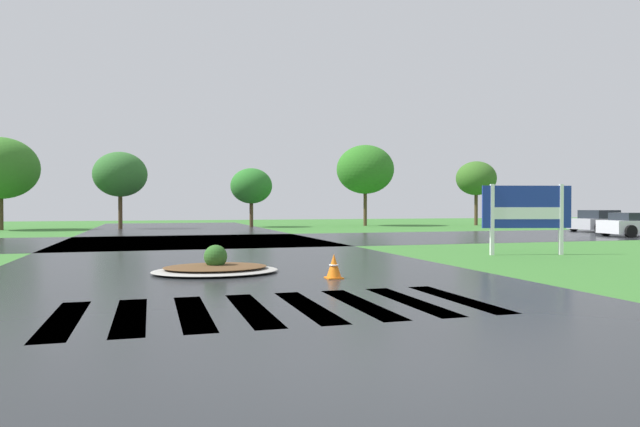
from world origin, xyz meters
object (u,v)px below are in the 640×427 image
median_island (216,268)px  car_dark_suv (640,225)px  car_white_sedan (602,222)px  estate_billboard (527,210)px  traffic_cone (334,267)px

median_island → car_dark_suv: bearing=23.4°
median_island → car_white_sedan: 29.97m
estate_billboard → traffic_cone: size_ratio=5.32×
estate_billboard → car_dark_suv: estate_billboard is taller
median_island → traffic_cone: bearing=-36.8°
estate_billboard → median_island: (-10.37, -2.17, -1.36)m
car_white_sedan → estate_billboard: bearing=-147.1°
car_white_sedan → car_dark_suv: bearing=-123.2°
car_white_sedan → car_dark_suv: 5.89m
traffic_cone → median_island: bearing=143.2°
traffic_cone → estate_billboard: bearing=26.5°
median_island → car_dark_suv: car_dark_suv is taller
median_island → car_white_sedan: bearing=30.8°
estate_billboard → car_white_sedan: estate_billboard is taller
estate_billboard → median_island: size_ratio=0.97×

